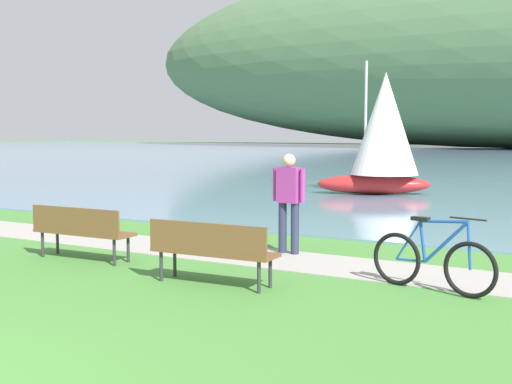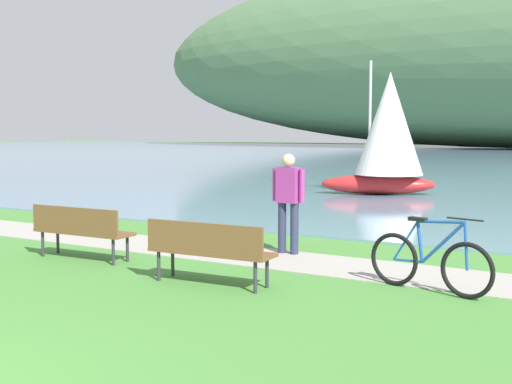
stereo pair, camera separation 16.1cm
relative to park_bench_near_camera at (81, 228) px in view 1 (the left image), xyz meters
name	(u,v)px [view 1 (the left image)]	position (x,y,z in m)	size (l,w,h in m)	color
shoreline_path	(270,258)	(2.59, 1.67, -0.52)	(60.00, 1.50, 0.01)	#A39E93
park_bench_near_camera	(81,228)	(0.00, 0.00, 0.00)	(1.81, 0.54, 0.88)	brown
park_bench_further_along	(211,248)	(2.80, -0.39, 0.00)	(1.82, 0.57, 0.88)	brown
bicycle_leaning_near_bench	(432,261)	(5.48, 0.79, -0.12)	(1.74, 0.45, 1.01)	black
person_at_shoreline	(289,197)	(2.66, 2.18, 0.46)	(0.61, 0.23, 1.71)	#282D47
sailboat_mid_bay	(384,132)	(0.67, 12.74, 1.54)	(3.76, 2.82, 4.28)	#B22323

